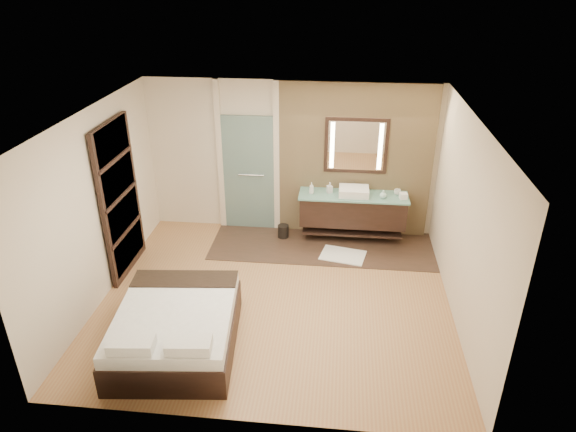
# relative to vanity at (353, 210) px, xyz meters

# --- Properties ---
(floor) EXTENTS (5.00, 5.00, 0.00)m
(floor) POSITION_rel_vanity_xyz_m (-1.10, -1.92, -0.58)
(floor) COLOR #A56C45
(floor) RESTS_ON ground
(tile_strip) EXTENTS (3.80, 1.30, 0.01)m
(tile_strip) POSITION_rel_vanity_xyz_m (-0.50, -0.32, -0.57)
(tile_strip) COLOR #36291D
(tile_strip) RESTS_ON floor
(stone_wall) EXTENTS (2.60, 0.08, 2.70)m
(stone_wall) POSITION_rel_vanity_xyz_m (0.00, 0.29, 0.77)
(stone_wall) COLOR tan
(stone_wall) RESTS_ON floor
(vanity) EXTENTS (1.85, 0.55, 0.88)m
(vanity) POSITION_rel_vanity_xyz_m (0.00, 0.00, 0.00)
(vanity) COLOR black
(vanity) RESTS_ON stone_wall
(mirror_unit) EXTENTS (1.06, 0.04, 0.96)m
(mirror_unit) POSITION_rel_vanity_xyz_m (0.00, 0.24, 1.07)
(mirror_unit) COLOR black
(mirror_unit) RESTS_ON stone_wall
(frosted_door) EXTENTS (1.10, 0.12, 2.70)m
(frosted_door) POSITION_rel_vanity_xyz_m (-1.85, 0.28, 0.56)
(frosted_door) COLOR #9CC6BF
(frosted_door) RESTS_ON floor
(shoji_partition) EXTENTS (0.06, 1.20, 2.40)m
(shoji_partition) POSITION_rel_vanity_xyz_m (-3.53, -1.32, 0.63)
(shoji_partition) COLOR black
(shoji_partition) RESTS_ON floor
(bed) EXTENTS (1.62, 1.94, 0.70)m
(bed) POSITION_rel_vanity_xyz_m (-2.20, -3.08, -0.29)
(bed) COLOR black
(bed) RESTS_ON floor
(bath_mat) EXTENTS (0.81, 0.64, 0.02)m
(bath_mat) POSITION_rel_vanity_xyz_m (-0.13, -0.61, -0.56)
(bath_mat) COLOR white
(bath_mat) RESTS_ON floor
(waste_bin) EXTENTS (0.25, 0.25, 0.24)m
(waste_bin) POSITION_rel_vanity_xyz_m (-1.20, -0.07, -0.46)
(waste_bin) COLOR black
(waste_bin) RESTS_ON floor
(tissue_box) EXTENTS (0.14, 0.14, 0.10)m
(tissue_box) POSITION_rel_vanity_xyz_m (0.82, -0.08, 0.33)
(tissue_box) COLOR white
(tissue_box) RESTS_ON vanity
(soap_bottle_a) EXTENTS (0.08, 0.08, 0.20)m
(soap_bottle_a) POSITION_rel_vanity_xyz_m (-0.72, -0.04, 0.39)
(soap_bottle_a) COLOR white
(soap_bottle_a) RESTS_ON vanity
(soap_bottle_b) EXTENTS (0.11, 0.11, 0.19)m
(soap_bottle_b) POSITION_rel_vanity_xyz_m (-0.41, 0.03, 0.38)
(soap_bottle_b) COLOR #B2B2B2
(soap_bottle_b) RESTS_ON vanity
(soap_bottle_c) EXTENTS (0.13, 0.13, 0.14)m
(soap_bottle_c) POSITION_rel_vanity_xyz_m (0.49, -0.10, 0.36)
(soap_bottle_c) COLOR silver
(soap_bottle_c) RESTS_ON vanity
(cup) EXTENTS (0.13, 0.13, 0.09)m
(cup) POSITION_rel_vanity_xyz_m (0.74, 0.08, 0.33)
(cup) COLOR white
(cup) RESTS_ON vanity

